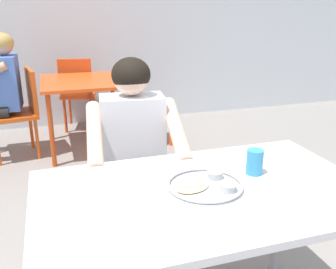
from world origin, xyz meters
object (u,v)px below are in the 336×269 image
table_background_red (84,88)px  chair_red_right (144,97)px  diner_foreground (135,149)px  chair_foreground (131,169)px  chair_red_left (21,107)px  table_foreground (204,207)px  chair_red_far (78,90)px  drinking_cup (255,161)px  thali_tray (206,185)px

table_background_red → chair_red_right: chair_red_right is taller
diner_foreground → chair_foreground: bearing=84.8°
chair_foreground → chair_red_right: 1.79m
chair_foreground → table_background_red: chair_foreground is taller
diner_foreground → chair_red_left: (-0.69, 1.98, -0.21)m
table_foreground → chair_red_far: (-0.22, 3.26, -0.19)m
chair_foreground → table_foreground: bearing=-82.8°
drinking_cup → table_background_red: 2.58m
diner_foreground → table_foreground: bearing=-78.5°
thali_tray → table_background_red: size_ratio=0.33×
drinking_cup → table_background_red: drinking_cup is taller
drinking_cup → chair_red_right: (0.16, 2.50, -0.30)m
thali_tray → table_background_red: thali_tray is taller
table_background_red → chair_red_left: size_ratio=1.06×
thali_tray → chair_foreground: 0.90m
table_foreground → thali_tray: bearing=49.9°
thali_tray → drinking_cup: (0.24, 0.06, 0.04)m
chair_red_left → table_foreground: bearing=-72.6°
chair_red_left → chair_red_far: chair_red_far is taller
table_foreground → table_background_red: (-0.20, 2.61, -0.04)m
drinking_cup → chair_foreground: 0.92m
thali_tray → diner_foreground: diner_foreground is taller
chair_red_right → chair_red_far: size_ratio=1.02×
thali_tray → chair_red_left: (-0.83, 2.59, -0.27)m
drinking_cup → table_foreground: bearing=-164.1°
chair_red_right → drinking_cup: bearing=-93.6°
chair_red_right → chair_foreground: bearing=-106.9°
thali_tray → drinking_cup: bearing=13.6°
table_foreground → chair_red_left: bearing=107.4°
chair_foreground → chair_red_left: 1.89m
drinking_cup → chair_red_left: bearing=112.9°
table_background_red → chair_red_left: chair_red_left is taller
chair_red_right → chair_red_far: bearing=132.3°
table_background_red → drinking_cup: bearing=-79.8°
table_foreground → chair_red_right: size_ratio=1.47×
table_foreground → chair_foreground: bearing=97.2°
drinking_cup → diner_foreground: bearing=124.5°
chair_red_right → thali_tray: bearing=-98.9°
thali_tray → diner_foreground: size_ratio=0.25×
drinking_cup → table_background_red: bearing=100.2°
chair_foreground → chair_red_right: size_ratio=0.95×
drinking_cup → table_background_red: (-0.46, 2.54, -0.17)m
drinking_cup → table_background_red: size_ratio=0.12×
thali_tray → chair_red_far: 3.27m
thali_tray → table_foreground: bearing=-130.1°
table_background_red → chair_red_right: bearing=-3.7°
drinking_cup → chair_red_left: drinking_cup is taller
diner_foreground → chair_red_far: size_ratio=1.36×
chair_red_far → diner_foreground: bearing=-88.1°
chair_foreground → diner_foreground: diner_foreground is taller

